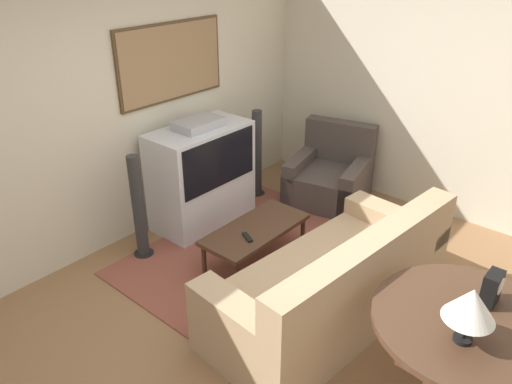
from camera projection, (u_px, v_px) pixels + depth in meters
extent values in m
plane|color=#8E6642|center=(288.00, 322.00, 4.11)|extent=(12.00, 12.00, 0.00)
cube|color=beige|center=(114.00, 112.00, 4.73)|extent=(12.00, 0.06, 2.70)
cube|color=#4C381E|center=(171.00, 62.00, 5.02)|extent=(1.32, 0.03, 0.77)
cube|color=#93704C|center=(173.00, 62.00, 5.01)|extent=(1.27, 0.01, 0.72)
cube|color=beige|center=(443.00, 94.00, 5.27)|extent=(0.06, 12.00, 2.70)
cube|color=brown|center=(254.00, 254.00, 4.97)|extent=(2.44, 1.86, 0.01)
cube|color=silver|center=(203.00, 201.00, 5.48)|extent=(1.10, 0.57, 0.49)
cube|color=silver|center=(200.00, 155.00, 5.23)|extent=(1.10, 0.57, 0.60)
cube|color=black|center=(220.00, 162.00, 5.06)|extent=(0.99, 0.01, 0.53)
cube|color=#9E9EA3|center=(199.00, 124.00, 5.07)|extent=(0.50, 0.31, 0.09)
cube|color=tan|center=(327.00, 291.00, 4.11)|extent=(2.21, 1.14, 0.45)
cube|color=tan|center=(370.00, 265.00, 3.66)|extent=(2.15, 0.41, 0.46)
cube|color=tan|center=(391.00, 240.00, 4.66)|extent=(0.33, 0.97, 0.61)
cube|color=tan|center=(242.00, 342.00, 3.48)|extent=(0.33, 0.97, 0.61)
cube|color=#7C664D|center=(389.00, 240.00, 4.07)|extent=(0.37, 0.15, 0.34)
cube|color=#7C664D|center=(314.00, 292.00, 3.48)|extent=(0.37, 0.15, 0.34)
cube|color=#473D38|center=(328.00, 185.00, 5.92)|extent=(1.05, 1.03, 0.40)
cube|color=#473D38|center=(340.00, 141.00, 6.00)|extent=(0.37, 0.86, 0.49)
cube|color=#473D38|center=(301.00, 174.00, 6.03)|extent=(0.89, 0.36, 0.54)
cube|color=#473D38|center=(356.00, 186.00, 5.75)|extent=(0.89, 0.36, 0.54)
cube|color=#472D1E|center=(256.00, 229.00, 4.69)|extent=(1.08, 0.49, 0.04)
cylinder|color=#472D1E|center=(236.00, 279.00, 4.34)|extent=(0.04, 0.04, 0.36)
cylinder|color=#472D1E|center=(303.00, 233.00, 5.00)|extent=(0.04, 0.04, 0.36)
cylinder|color=#472D1E|center=(204.00, 262.00, 4.57)|extent=(0.04, 0.04, 0.36)
cylinder|color=#472D1E|center=(272.00, 220.00, 5.23)|extent=(0.04, 0.04, 0.36)
cylinder|color=#472D1E|center=(470.00, 324.00, 3.06)|extent=(1.20, 1.20, 0.04)
cube|color=#472D1E|center=(468.00, 331.00, 3.08)|extent=(1.02, 0.48, 0.08)
cylinder|color=#472D1E|center=(473.00, 329.00, 3.54)|extent=(0.05, 0.05, 0.69)
cylinder|color=black|center=(462.00, 339.00, 2.89)|extent=(0.11, 0.11, 0.02)
cylinder|color=black|center=(468.00, 317.00, 2.82)|extent=(0.02, 0.02, 0.30)
cone|color=white|center=(471.00, 304.00, 2.78)|extent=(0.30, 0.30, 0.20)
cube|color=black|center=(492.00, 288.00, 3.15)|extent=(0.16, 0.09, 0.23)
cylinder|color=white|center=(501.00, 286.00, 3.10)|extent=(0.12, 0.01, 0.12)
cube|color=black|center=(247.00, 237.00, 4.51)|extent=(0.11, 0.16, 0.02)
cylinder|color=black|center=(144.00, 253.00, 4.98)|extent=(0.20, 0.20, 0.02)
cylinder|color=#2D2D2D|center=(138.00, 208.00, 4.74)|extent=(0.12, 0.12, 1.07)
cylinder|color=black|center=(257.00, 193.00, 6.15)|extent=(0.20, 0.20, 0.02)
cylinder|color=#2D2D2D|center=(257.00, 154.00, 5.91)|extent=(0.12, 0.12, 1.07)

